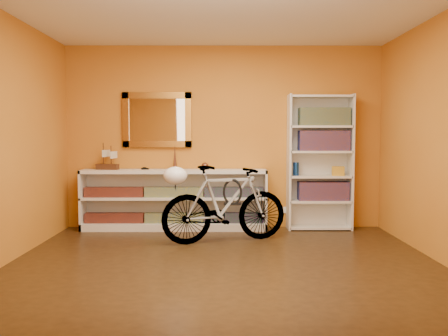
{
  "coord_description": "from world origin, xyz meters",
  "views": [
    {
      "loc": [
        -0.02,
        -4.74,
        1.33
      ],
      "look_at": [
        0.0,
        0.7,
        0.95
      ],
      "focal_mm": 37.6,
      "sensor_mm": 36.0,
      "label": 1
    }
  ],
  "objects_px": {
    "console_unit": "(174,200)",
    "helmet": "(175,176)",
    "bicycle": "(225,204)",
    "bookcase": "(320,162)"
  },
  "relations": [
    {
      "from": "console_unit",
      "to": "helmet",
      "type": "height_order",
      "value": "helmet"
    },
    {
      "from": "console_unit",
      "to": "helmet",
      "type": "distance_m",
      "value": 1.07
    },
    {
      "from": "console_unit",
      "to": "bicycle",
      "type": "height_order",
      "value": "bicycle"
    },
    {
      "from": "bookcase",
      "to": "helmet",
      "type": "xyz_separation_m",
      "value": [
        -1.94,
        -1.0,
        -0.1
      ]
    },
    {
      "from": "bookcase",
      "to": "bicycle",
      "type": "xyz_separation_m",
      "value": [
        -1.34,
        -0.81,
        -0.47
      ]
    },
    {
      "from": "bookcase",
      "to": "helmet",
      "type": "distance_m",
      "value": 2.18
    },
    {
      "from": "helmet",
      "to": "bicycle",
      "type": "bearing_deg",
      "value": 17.46
    },
    {
      "from": "helmet",
      "to": "bookcase",
      "type": "bearing_deg",
      "value": 27.28
    },
    {
      "from": "console_unit",
      "to": "helmet",
      "type": "relative_size",
      "value": 8.99
    },
    {
      "from": "console_unit",
      "to": "bicycle",
      "type": "xyz_separation_m",
      "value": [
        0.71,
        -0.79,
        0.06
      ]
    }
  ]
}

